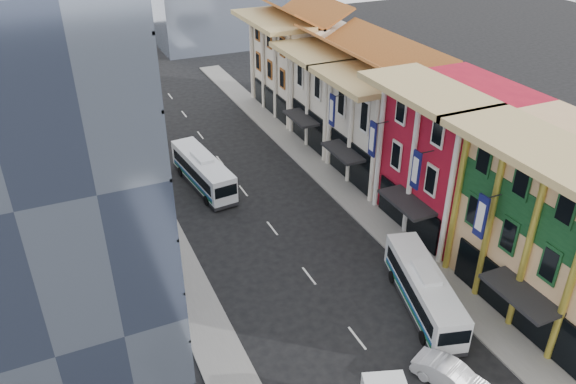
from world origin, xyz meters
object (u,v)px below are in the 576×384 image
bus_left_far (203,171)px  bus_right (424,289)px  sedan_right (452,377)px  office_tower (8,100)px

bus_left_far → bus_right: 24.18m
bus_left_far → sedan_right: 29.55m
office_tower → sedan_right: office_tower is taller
office_tower → bus_right: office_tower is taller
bus_right → sedan_right: bearing=-96.5°
office_tower → bus_left_far: 22.91m
office_tower → bus_right: 28.13m
sedan_right → bus_right: bearing=43.2°
bus_left_far → sedan_right: (6.05, -28.91, -0.89)m
bus_left_far → bus_right: size_ratio=1.03×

